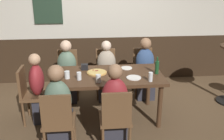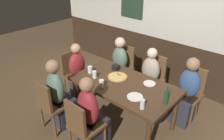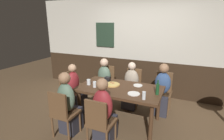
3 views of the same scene
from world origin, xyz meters
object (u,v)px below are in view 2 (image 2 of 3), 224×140
object	(u,v)px
pizza	(118,77)
plate_white_large	(135,97)
chair_right_far	(190,91)
pint_glass_stout	(95,75)
person_mid_far	(148,82)
beer_glass_half	(90,70)
plate_white_small	(149,83)
person_right_far	(186,96)
chair_head_west	(74,72)
condiment_caddy	(116,67)
tumbler_water	(142,105)
chair_left_far	(123,65)
chair_mid_far	(153,76)
dining_table	(124,88)
tumbler_short	(101,84)
beer_bottle_green	(166,97)
person_mid_near	(91,119)
chair_left_near	(51,103)
person_head_west	(80,77)
person_left_far	(118,69)
person_left_near	(60,98)
chair_mid_near	(82,125)

from	to	relation	value
pizza	plate_white_large	world-z (taller)	pizza
chair_right_far	pint_glass_stout	world-z (taller)	chair_right_far
person_mid_far	chair_right_far	bearing A→B (deg)	13.05
chair_right_far	beer_glass_half	bearing A→B (deg)	-144.30
pizza	plate_white_small	bearing A→B (deg)	19.24
person_right_far	chair_head_west	bearing A→B (deg)	-160.08
condiment_caddy	plate_white_large	bearing A→B (deg)	-31.16
pizza	beer_glass_half	distance (m)	0.48
pizza	plate_white_large	bearing A→B (deg)	-25.84
person_mid_far	tumbler_water	bearing A→B (deg)	-61.54
chair_left_far	chair_mid_far	bearing A→B (deg)	0.00
dining_table	pizza	distance (m)	0.23
plate_white_large	person_right_far	bearing A→B (deg)	67.22
tumbler_short	beer_bottle_green	bearing A→B (deg)	16.09
chair_head_west	person_mid_near	xyz separation A→B (m)	(1.22, -0.70, -0.01)
chair_left_far	condiment_caddy	size ratio (longest dim) A/B	8.00
chair_head_west	condiment_caddy	xyz separation A→B (m)	(0.84, 0.25, 0.29)
chair_head_west	beer_bottle_green	world-z (taller)	beer_bottle_green
chair_mid_far	condiment_caddy	bearing A→B (deg)	-122.26
chair_left_near	tumbler_short	xyz separation A→B (m)	(0.52, 0.57, 0.30)
condiment_caddy	person_head_west	bearing A→B (deg)	-159.40
tumbler_water	plate_white_small	world-z (taller)	tumbler_water
chair_head_west	tumbler_water	size ratio (longest dim) A/B	6.51
chair_right_far	tumbler_water	xyz separation A→B (m)	(-0.16, -1.19, 0.30)
pizza	person_left_far	bearing A→B (deg)	129.42
chair_left_near	person_mid_far	bearing A→B (deg)	65.54
person_left_near	person_left_far	distance (m)	1.40
person_left_far	beer_glass_half	bearing A→B (deg)	-84.92
person_head_west	pint_glass_stout	distance (m)	0.70
chair_right_far	person_left_far	xyz separation A→B (m)	(-1.42, -0.16, -0.03)
chair_mid_near	pint_glass_stout	bearing A→B (deg)	123.89
person_mid_near	plate_white_large	world-z (taller)	person_mid_near
beer_glass_half	tumbler_short	bearing A→B (deg)	-23.09
beer_glass_half	person_mid_far	bearing A→B (deg)	51.57
chair_left_near	chair_right_far	world-z (taller)	same
person_left_far	tumbler_short	distance (m)	1.17
chair_head_west	plate_white_small	xyz separation A→B (m)	(1.52, 0.25, 0.25)
chair_left_far	tumbler_water	distance (m)	1.77
chair_mid_near	person_right_far	distance (m)	1.72
tumbler_short	pint_glass_stout	distance (m)	0.30
person_left_near	plate_white_large	world-z (taller)	person_left_near
chair_left_near	pizza	world-z (taller)	chair_left_near
person_mid_near	beer_bottle_green	bearing A→B (deg)	42.68
chair_left_far	beer_bottle_green	world-z (taller)	beer_bottle_green
tumbler_short	condiment_caddy	distance (m)	0.59
chair_mid_far	beer_glass_half	xyz separation A→B (m)	(-0.64, -0.97, 0.29)
chair_mid_far	tumbler_water	xyz separation A→B (m)	(0.56, -1.19, 0.30)
chair_left_far	person_mid_far	size ratio (longest dim) A/B	0.81
condiment_caddy	tumbler_short	bearing A→B (deg)	-70.42
pint_glass_stout	chair_right_far	bearing A→B (deg)	41.49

